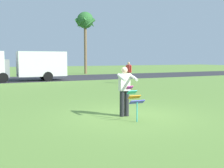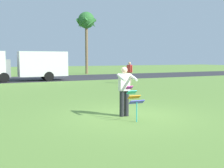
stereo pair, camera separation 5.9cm
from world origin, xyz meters
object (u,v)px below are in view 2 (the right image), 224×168
(person_kite_flyer, at_px, (124,89))
(palm_tree_centre_far, at_px, (86,23))
(kite_held, at_px, (134,98))
(person_walker_near, at_px, (129,72))
(parked_truck_grey_van, at_px, (33,65))

(person_kite_flyer, height_order, palm_tree_centre_far, palm_tree_centre_far)
(kite_held, bearing_deg, person_walker_near, 61.82)
(palm_tree_centre_far, bearing_deg, parked_truck_grey_van, -133.88)
(kite_held, xyz_separation_m, parked_truck_grey_van, (-0.32, 17.57, 0.66))
(palm_tree_centre_far, distance_m, person_walker_near, 15.51)
(kite_held, bearing_deg, parked_truck_grey_van, 91.03)
(palm_tree_centre_far, relative_size, person_walker_near, 4.59)
(parked_truck_grey_van, bearing_deg, palm_tree_centre_far, 46.12)
(person_kite_flyer, bearing_deg, person_walker_near, 60.37)
(kite_held, distance_m, parked_truck_grey_van, 17.59)
(person_walker_near, bearing_deg, person_kite_flyer, -119.63)
(parked_truck_grey_van, relative_size, palm_tree_centre_far, 0.85)
(person_kite_flyer, relative_size, person_walker_near, 1.00)
(kite_held, relative_size, parked_truck_grey_van, 0.17)
(palm_tree_centre_far, bearing_deg, kite_held, -106.70)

